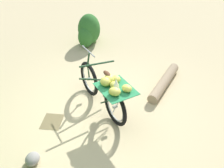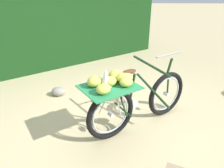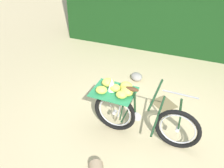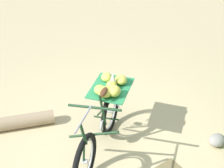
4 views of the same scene
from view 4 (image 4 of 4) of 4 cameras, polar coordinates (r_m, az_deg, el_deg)
The scene contains 4 objects.
ground_plane at distance 4.94m, azimuth 1.67°, elevation -11.14°, with size 60.00×60.00×0.00m, color #C6B284.
bicycle at distance 4.65m, azimuth -1.66°, elevation -5.93°, with size 1.60×1.31×1.03m.
fallen_log at distance 5.45m, azimuth -17.39°, elevation -6.44°, with size 0.21×0.21×1.43m, color #9E8466.
path_stone at distance 5.19m, azimuth 17.49°, elevation -9.12°, with size 0.27×0.22×0.17m, color gray.
Camera 4 is at (2.14, 2.75, 3.50)m, focal length 53.64 mm.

